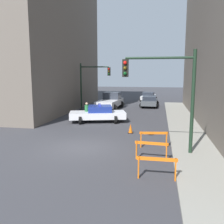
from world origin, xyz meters
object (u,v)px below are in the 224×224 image
Objects in this scene: parked_car_mid at (148,96)px; barrier_mid at (151,148)px; parked_car_near at (149,101)px; pedestrian_crossing at (87,112)px; traffic_light_near at (169,86)px; traffic_light_far at (90,80)px; barrier_front at (157,164)px; barrier_back at (154,137)px; traffic_cone at (131,129)px; police_car at (98,114)px; white_truck at (110,101)px.

parked_car_mid is 25.66m from barrier_mid.
pedestrian_crossing is at bearing -114.18° from parked_car_near.
traffic_light_near is 1.00× the size of traffic_light_far.
traffic_light_far is at bearing 115.63° from barrier_mid.
barrier_mid is at bearing 97.50° from barrier_front.
barrier_back is at bearing 117.61° from pedestrian_crossing.
traffic_light_near is 3.13× the size of pedestrian_crossing.
traffic_cone is (4.19, -3.48, -0.54)m from pedestrian_crossing.
white_truck reaches higher than police_car.
parked_car_mid is at bearing 89.13° from traffic_cone.
pedestrian_crossing is 8.79m from barrier_back.
traffic_light_far is at bearing -91.41° from pedestrian_crossing.
white_truck is 7.75m from pedestrian_crossing.
traffic_light_near is at bearing -63.95° from white_truck.
barrier_front and barrier_back have the same top height.
barrier_front is at bearing -68.91° from white_truck.
white_truck is 10.04m from parked_car_mid.
barrier_mid is (5.79, -8.66, -0.24)m from pedestrian_crossing.
white_truck reaches higher than parked_car_near.
parked_car_mid is 2.77× the size of barrier_mid.
traffic_light_far is at bearing -142.82° from white_truck.
traffic_light_near is at bearing 116.93° from pedestrian_crossing.
pedestrian_crossing reaches higher than traffic_cone.
parked_car_mid is at bearing 93.29° from barrier_back.
pedestrian_crossing is 2.53× the size of traffic_cone.
barrier_front is 7.63m from traffic_cone.
barrier_front is 2.22m from barrier_mid.
police_car is 17.32m from parked_car_mid.
traffic_light_far is 8.04m from parked_car_near.
traffic_light_near is 3.16m from barrier_back.
traffic_light_near is 1.20× the size of parked_car_near.
barrier_back is at bearing -61.55° from traffic_cone.
parked_car_near is 6.46m from parked_car_mid.
white_truck is at bearing -146.69° from parked_car_near.
police_car is at bearing 165.80° from pedestrian_crossing.
police_car reaches higher than parked_car_mid.
traffic_light_far is at bearing -146.61° from parked_car_near.
white_truck is 3.34× the size of pedestrian_crossing.
parked_car_near and parked_car_mid have the same top height.
barrier_front is (6.08, -10.86, -0.24)m from pedestrian_crossing.
barrier_front is 1.00× the size of barrier_mid.
police_car is 1.13× the size of parked_car_mid.
parked_car_near is 2.70× the size of barrier_mid.
parked_car_near is 2.73× the size of barrier_back.
traffic_cone is at bearing 118.45° from barrier_back.
police_car is 1.16× the size of parked_car_near.
traffic_light_far is (-8.03, 13.99, -0.13)m from traffic_light_near.
police_car is at bearing -69.15° from traffic_light_far.
parked_car_near is 6.60× the size of traffic_cone.
pedestrian_crossing reaches higher than barrier_back.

